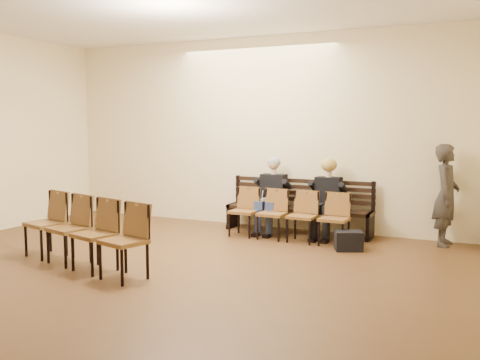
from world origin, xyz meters
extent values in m
plane|color=#54351C|center=(0.00, 0.00, 0.00)|extent=(10.00, 10.00, 0.00)
cube|color=beige|center=(0.00, 5.00, 1.75)|extent=(8.00, 0.02, 3.50)
cube|color=black|center=(0.94, 4.65, 0.23)|extent=(2.60, 0.90, 0.45)
cube|color=silver|center=(0.51, 4.35, 0.58)|extent=(0.41, 0.35, 0.26)
cylinder|color=silver|center=(1.62, 4.26, 0.56)|extent=(0.07, 0.07, 0.22)
cube|color=black|center=(2.06, 3.73, 0.15)|extent=(0.48, 0.41, 0.30)
imported|color=#322E29|center=(3.36, 4.70, 0.92)|extent=(0.48, 0.70, 1.84)
cube|color=olive|center=(0.98, 4.00, 0.42)|extent=(2.05, 0.54, 0.83)
cube|color=olive|center=(-0.96, 1.30, 0.47)|extent=(2.35, 1.10, 0.95)
camera|label=1|loc=(3.92, -4.17, 1.91)|focal=40.00mm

